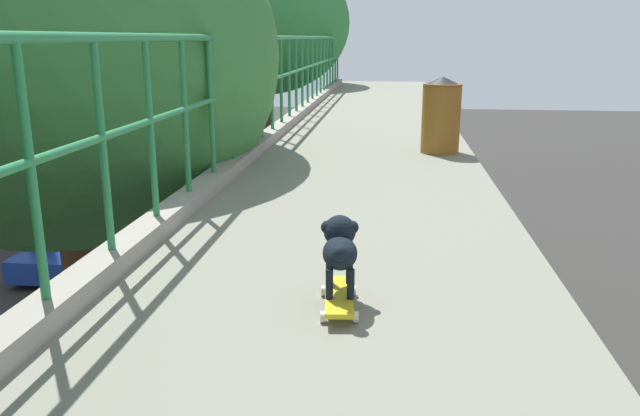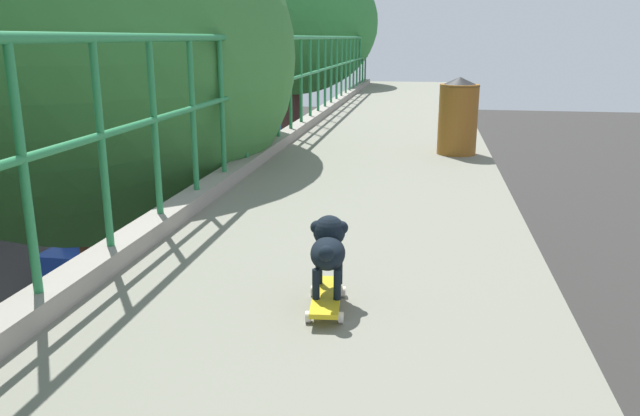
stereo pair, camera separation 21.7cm
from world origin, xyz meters
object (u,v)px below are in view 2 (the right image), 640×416
(city_bus, at_px, (242,133))
(toy_skateboard, at_px, (327,297))
(car_blue_sixth, at_px, (102,241))
(small_dog, at_px, (328,246))
(car_silver_seventh, at_px, (255,217))
(litter_bin, at_px, (458,115))
(car_yellow_cab_fifth, at_px, (167,304))

(city_bus, bearing_deg, toy_skateboard, -72.51)
(car_blue_sixth, xyz_separation_m, small_dog, (9.15, -13.89, 4.99))
(car_silver_seventh, relative_size, small_dog, 10.83)
(small_dog, bearing_deg, toy_skateboard, -87.12)
(small_dog, bearing_deg, litter_bin, 79.73)
(car_blue_sixth, relative_size, small_dog, 10.10)
(car_yellow_cab_fifth, bearing_deg, toy_skateboard, -61.66)
(toy_skateboard, distance_m, litter_bin, 4.53)
(car_yellow_cab_fifth, height_order, litter_bin, litter_bin)
(city_bus, bearing_deg, small_dog, -72.48)
(car_yellow_cab_fifth, xyz_separation_m, litter_bin, (6.10, -5.42, 5.13))
(car_yellow_cab_fifth, distance_m, car_silver_seventh, 7.36)
(city_bus, height_order, small_dog, small_dog)
(car_silver_seventh, relative_size, litter_bin, 5.02)
(litter_bin, bearing_deg, car_silver_seventh, 115.27)
(car_yellow_cab_fifth, distance_m, small_dog, 12.20)
(toy_skateboard, bearing_deg, car_silver_seventh, 106.94)
(car_blue_sixth, bearing_deg, small_dog, -56.61)
(car_blue_sixth, distance_m, small_dog, 17.36)
(car_blue_sixth, height_order, small_dog, small_dog)
(car_yellow_cab_fifth, xyz_separation_m, city_bus, (-3.83, 19.16, 1.13))
(car_blue_sixth, height_order, toy_skateboard, toy_skateboard)
(car_blue_sixth, relative_size, city_bus, 0.37)
(car_silver_seventh, xyz_separation_m, toy_skateboard, (5.24, -17.21, 4.74))
(toy_skateboard, height_order, litter_bin, litter_bin)
(car_blue_sixth, xyz_separation_m, litter_bin, (9.94, -9.52, 5.14))
(city_bus, height_order, toy_skateboard, toy_skateboard)
(city_bus, bearing_deg, car_yellow_cab_fifth, -78.71)
(car_silver_seventh, bearing_deg, toy_skateboard, -73.06)
(car_silver_seventh, bearing_deg, car_blue_sixth, -140.32)
(car_yellow_cab_fifth, bearing_deg, city_bus, 101.29)
(toy_skateboard, height_order, small_dog, small_dog)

